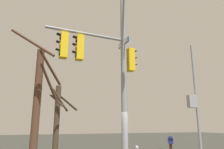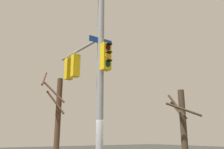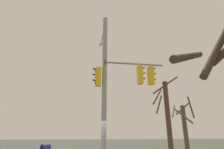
% 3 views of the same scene
% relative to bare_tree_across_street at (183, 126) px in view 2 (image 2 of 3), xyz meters
% --- Properties ---
extents(main_signal_pole_assembly, '(4.30, 3.43, 8.91)m').
position_rel_bare_tree_across_street_xyz_m(main_signal_pole_assembly, '(1.47, -7.35, 2.43)').
color(main_signal_pole_assembly, gray).
rests_on(main_signal_pole_assembly, ground).
extents(bare_tree_across_street, '(2.12, 1.67, 4.77)m').
position_rel_bare_tree_across_street_xyz_m(bare_tree_across_street, '(0.00, 0.00, 0.00)').
color(bare_tree_across_street, '#423425').
rests_on(bare_tree_across_street, ground).
extents(bare_tree_corner, '(1.97, 1.26, 5.37)m').
position_rel_bare_tree_across_street_xyz_m(bare_tree_corner, '(-1.66, -7.50, 0.09)').
color(bare_tree_corner, '#503525').
rests_on(bare_tree_corner, ground).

